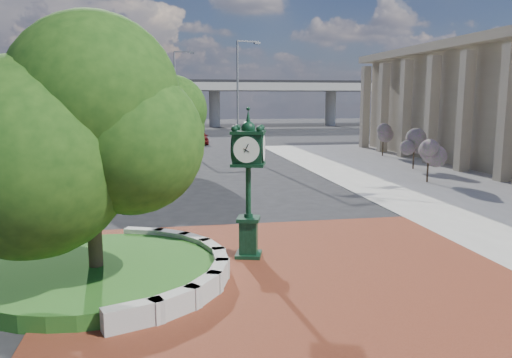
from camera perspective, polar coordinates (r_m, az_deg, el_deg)
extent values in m
plane|color=black|center=(14.02, 3.36, -10.19)|extent=(200.00, 200.00, 0.00)
cube|color=maroon|center=(13.10, 4.41, -11.53)|extent=(12.00, 12.00, 0.04)
cube|color=#9E9B93|center=(10.79, -13.85, -15.03)|extent=(1.29, 0.76, 0.54)
cube|color=#9E9B93|center=(11.19, -9.21, -13.96)|extent=(1.20, 1.04, 0.54)
cube|color=#9E9B93|center=(11.87, -5.96, -12.51)|extent=(1.00, 1.22, 0.54)
cube|color=#9E9B93|center=(12.72, -4.30, -10.97)|extent=(0.71, 1.30, 0.54)
cube|color=#9E9B93|center=(13.63, -4.11, -9.56)|extent=(0.35, 1.25, 0.54)
cube|color=#9E9B93|center=(14.53, -5.12, -8.38)|extent=(0.71, 1.30, 0.54)
cube|color=#9E9B93|center=(15.33, -7.04, -7.47)|extent=(1.00, 1.22, 0.54)
cube|color=#9E9B93|center=(15.99, -9.61, -6.83)|extent=(1.20, 1.04, 0.54)
cube|color=#9E9B93|center=(16.46, -12.63, -6.46)|extent=(1.29, 0.76, 0.54)
cylinder|color=#164D19|center=(13.71, -17.74, -10.19)|extent=(6.10, 6.10, 0.40)
cube|color=#9E9B93|center=(82.92, -8.30, 10.38)|extent=(90.00, 12.00, 1.20)
cube|color=black|center=(82.94, -8.31, 10.93)|extent=(90.00, 12.00, 0.40)
cylinder|color=#9E9B93|center=(83.70, -18.65, 7.59)|extent=(1.80, 1.80, 6.00)
cylinder|color=#9E9B93|center=(83.26, -4.77, 8.03)|extent=(1.80, 1.80, 6.00)
cylinder|color=#9E9B93|center=(87.51, 8.51, 8.01)|extent=(1.80, 1.80, 6.00)
cylinder|color=#38281C|center=(13.45, -17.92, -6.63)|extent=(0.36, 0.36, 2.17)
sphere|color=#193C10|center=(13.00, -18.50, 4.67)|extent=(5.20, 5.20, 5.20)
cylinder|color=#38281C|center=(31.07, -11.82, 2.19)|extent=(0.36, 0.36, 1.92)
sphere|color=#193C10|center=(30.88, -11.96, 6.39)|extent=(4.40, 4.40, 4.40)
cube|color=black|center=(14.91, -0.86, -8.68)|extent=(0.90, 0.90, 0.15)
cube|color=black|center=(14.74, -0.87, -6.58)|extent=(0.62, 0.62, 1.01)
cube|color=black|center=(14.61, -0.87, -4.58)|extent=(0.79, 0.79, 0.11)
cylinder|color=black|center=(14.43, -0.88, -1.37)|extent=(0.16, 0.16, 1.55)
cube|color=black|center=(14.25, -0.89, 3.55)|extent=(1.02, 1.02, 0.82)
cylinder|color=white|center=(13.83, -1.09, 3.37)|extent=(0.72, 0.25, 0.73)
cylinder|color=white|center=(14.68, -0.70, 3.71)|extent=(0.72, 0.25, 0.73)
cylinder|color=white|center=(14.31, -2.60, 3.56)|extent=(0.25, 0.72, 0.73)
cylinder|color=white|center=(14.21, 0.83, 3.53)|extent=(0.25, 0.72, 0.73)
sphere|color=black|center=(14.21, -0.90, 5.82)|extent=(0.40, 0.40, 0.40)
cone|color=black|center=(14.20, -0.90, 7.04)|extent=(0.16, 0.16, 0.46)
imported|color=#530B0C|center=(51.76, -6.56, 4.79)|extent=(1.81, 4.33, 1.47)
cylinder|color=slate|center=(41.08, -2.11, 9.12)|extent=(0.16, 0.16, 9.20)
cube|color=slate|center=(41.70, -0.94, 15.46)|extent=(1.82, 0.61, 0.12)
cube|color=slate|center=(42.02, 0.12, 15.27)|extent=(0.56, 0.37, 0.15)
cylinder|color=slate|center=(51.76, -9.20, 9.06)|extent=(0.16, 0.16, 9.26)
cube|color=slate|center=(51.87, -8.28, 14.20)|extent=(1.86, 0.39, 0.12)
cube|color=slate|center=(51.80, -7.35, 14.11)|extent=(0.54, 0.32, 0.15)
cylinder|color=#38281C|center=(29.32, 19.01, 0.75)|extent=(0.10, 0.10, 1.20)
sphere|color=#A6539B|center=(29.20, 19.11, 2.69)|extent=(1.20, 1.20, 1.20)
cylinder|color=#38281C|center=(34.53, 17.54, 2.03)|extent=(0.10, 0.10, 1.20)
sphere|color=#A6539B|center=(34.43, 17.62, 3.68)|extent=(1.20, 1.20, 1.20)
cylinder|color=#38281C|center=(41.84, 14.28, 3.36)|extent=(0.10, 0.10, 1.20)
sphere|color=#A6539B|center=(41.75, 14.34, 4.72)|extent=(1.20, 1.20, 1.20)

